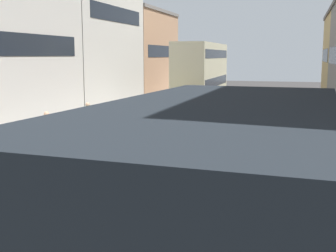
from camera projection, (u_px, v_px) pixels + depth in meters
The scene contains 17 objects.
sidewalk_left at pixel (97, 126), 25.41m from camera, with size 2.60×64.00×0.14m, color #ADADAD.
lane_stripe_left at pixel (180, 131), 24.00m from camera, with size 0.16×60.00×0.01m, color silver.
lane_stripe_right at pixel (243, 134), 23.03m from camera, with size 0.16×60.00×0.01m, color silver.
building_row_left at pixel (35, 39), 28.23m from camera, with size 7.20×43.90×13.10m.
removalist_box_truck at pixel (232, 219), 5.73m from camera, with size 2.98×7.80×3.58m.
sedan_centre_lane_second at pixel (126, 182), 11.55m from camera, with size 2.19×4.36×1.49m.
wagon_left_lane_second at pixel (1, 178), 11.97m from camera, with size 2.29×4.41×1.49m.
hatchback_centre_lane_third at pixel (169, 145), 16.44m from camera, with size 2.23×4.38×1.49m.
sedan_left_lane_third at pixel (84, 142), 17.01m from camera, with size 2.17×4.35×1.49m.
coupe_centre_lane_fourth at pixel (202, 124), 21.38m from camera, with size 2.17×4.35×1.49m.
sedan_left_lane_fourth at pixel (136, 121), 22.46m from camera, with size 2.27×4.40×1.49m.
sedan_centre_lane_fifth at pixel (219, 111), 26.45m from camera, with size 2.26×4.40×1.49m.
sedan_left_lane_fifth at pixel (165, 109), 27.40m from camera, with size 2.13×4.34×1.49m.
sedan_right_lane_behind_truck at pixel (260, 172), 12.58m from camera, with size 2.14×4.34×1.49m.
bus_mid_queue_primary at pixel (202, 71), 35.31m from camera, with size 2.93×10.54×5.06m.
pedestrian_near_kerb at pixel (88, 116), 23.24m from camera, with size 0.52×0.34×1.66m.
pedestrian_mid_sidewalk at pixel (47, 127), 19.47m from camera, with size 0.54×0.34×1.66m.
Camera 1 is at (4.48, -2.84, 4.08)m, focal length 47.07 mm.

